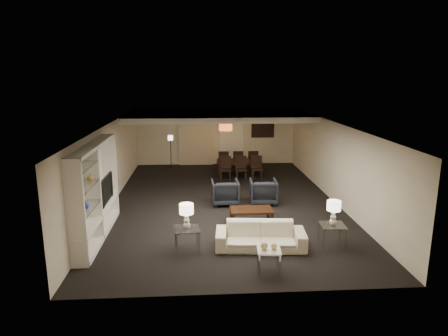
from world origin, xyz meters
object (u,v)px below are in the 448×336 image
pendant_light (226,127)px  chair_fl (223,162)px  side_table_left (187,239)px  table_lamp_right (333,213)px  chair_nm (241,169)px  coffee_table (251,216)px  side_table_right (332,235)px  vase_amber (90,177)px  floor_speaker (116,196)px  chair_nr (257,169)px  vase_blue (86,205)px  armchair_left (225,192)px  floor_lamp (171,153)px  television (102,189)px  marble_table (269,260)px  sofa (260,236)px  chair_fr (252,161)px  armchair_right (263,191)px  chair_fm (238,162)px  chair_nl (225,169)px  dining_table (239,169)px  table_lamp_left (187,216)px

pendant_light → chair_fl: size_ratio=0.56×
side_table_left → table_lamp_right: size_ratio=0.97×
side_table_left → chair_fl: size_ratio=0.61×
side_table_left → table_lamp_right: (3.40, 0.00, 0.56)m
chair_nm → coffee_table: bearing=-92.2°
side_table_right → vase_amber: size_ratio=3.52×
side_table_right → floor_speaker: 6.12m
side_table_left → chair_nr: chair_nr is taller
vase_blue → armchair_left: bearing=44.8°
floor_lamp → chair_nm: bearing=-36.0°
television → marble_table: bearing=-123.2°
sofa → side_table_left: bearing=-175.0°
chair_nm → chair_fr: 1.43m
armchair_right → side_table_left: (-2.30, -3.30, -0.12)m
chair_nm → chair_fl: (-0.60, 1.30, 0.00)m
sofa → armchair_left: size_ratio=2.45×
floor_speaker → chair_fm: size_ratio=1.13×
chair_nr → chair_fr: size_ratio=1.00×
armchair_left → table_lamp_right: bearing=122.8°
coffee_table → floor_lamp: size_ratio=0.78×
chair_nl → pendant_light: bearing=90.3°
armchair_right → vase_blue: 5.65m
armchair_left → chair_fm: size_ratio=0.91×
chair_fl → floor_speaker: bearing=53.2°
side_table_right → marble_table: 2.03m
chair_fr → marble_table: bearing=81.6°
floor_speaker → side_table_right: bearing=-6.1°
floor_speaker → chair_fm: 6.18m
side_table_right → vase_amber: bearing=174.4°
armchair_right → marble_table: size_ratio=1.79×
armchair_right → side_table_right: bearing=111.3°
vase_blue → chair_fr: bearing=57.2°
side_table_right → dining_table: 6.86m
table_lamp_left → dining_table: table_lamp_left is taller
side_table_right → floor_lamp: 9.13m
side_table_left → side_table_right: 3.40m
armchair_right → television: size_ratio=0.73×
pendant_light → table_lamp_right: 7.41m
side_table_left → table_lamp_right: table_lamp_right is taller
armchair_right → vase_blue: size_ratio=5.39×
coffee_table → table_lamp_left: bearing=-136.7°
sofa → chair_nr: bearing=87.4°
table_lamp_left → dining_table: size_ratio=0.33×
television → chair_fr: size_ratio=1.25×
sofa → chair_nl: chair_nl is taller
side_table_left → dining_table: (1.91, 6.70, 0.05)m
marble_table → vase_blue: 4.18m
vase_amber → chair_nl: vase_amber is taller
side_table_left → table_lamp_left: (0.00, 0.00, 0.56)m
vase_blue → floor_lamp: size_ratio=0.11×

